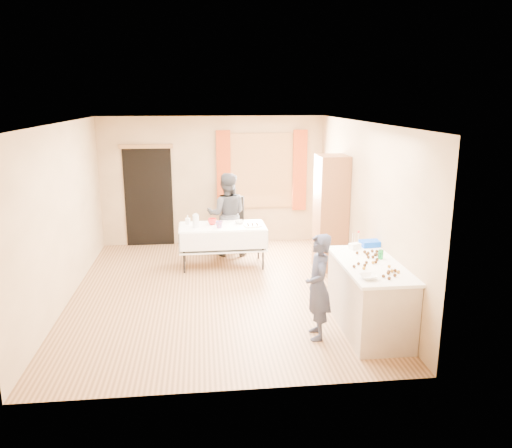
{
  "coord_description": "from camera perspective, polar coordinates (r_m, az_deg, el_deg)",
  "views": [
    {
      "loc": [
        -0.23,
        -7.34,
        2.95
      ],
      "look_at": [
        0.58,
        0.0,
        1.07
      ],
      "focal_mm": 35.0,
      "sensor_mm": 36.0,
      "label": 1
    }
  ],
  "objects": [
    {
      "name": "floor",
      "position": [
        7.92,
        -4.23,
        -7.74
      ],
      "size": [
        4.5,
        5.5,
        0.02
      ],
      "primitive_type": "cube",
      "color": "#9E7047",
      "rests_on": "ground"
    },
    {
      "name": "small_bowl",
      "position": [
        8.98,
        -1.9,
        0.24
      ],
      "size": [
        0.27,
        0.27,
        0.05
      ],
      "primitive_type": "imported",
      "rotation": [
        0.0,
        0.0,
        0.3
      ],
      "color": "white",
      "rests_on": "party_table"
    },
    {
      "name": "wall_front",
      "position": [
        4.88,
        -3.25,
        -5.58
      ],
      "size": [
        4.5,
        0.02,
        2.6
      ],
      "primitive_type": "cube",
      "color": "tan",
      "rests_on": "floor"
    },
    {
      "name": "foam_block",
      "position": [
        7.06,
        11.23,
        -2.5
      ],
      "size": [
        0.18,
        0.15,
        0.08
      ],
      "primitive_type": "cube",
      "rotation": [
        0.0,
        0.0,
        0.43
      ],
      "color": "white",
      "rests_on": "counter"
    },
    {
      "name": "wall_back",
      "position": [
        10.24,
        -4.96,
        4.92
      ],
      "size": [
        4.5,
        0.02,
        2.6
      ],
      "primitive_type": "cube",
      "color": "tan",
      "rests_on": "floor"
    },
    {
      "name": "wall_right",
      "position": [
        7.93,
        12.15,
        1.9
      ],
      "size": [
        0.02,
        5.5,
        2.6
      ],
      "primitive_type": "cube",
      "color": "tan",
      "rests_on": "floor"
    },
    {
      "name": "cup_rainbow",
      "position": [
        8.68,
        -4.23,
        -0.07
      ],
      "size": [
        0.14,
        0.14,
        0.12
      ],
      "primitive_type": "imported",
      "rotation": [
        0.0,
        0.0,
        0.05
      ],
      "color": "red",
      "rests_on": "party_table"
    },
    {
      "name": "party_table",
      "position": [
        8.95,
        -3.84,
        -2.04
      ],
      "size": [
        1.55,
        0.81,
        0.75
      ],
      "rotation": [
        0.0,
        0.0,
        0.02
      ],
      "color": "black",
      "rests_on": "floor"
    },
    {
      "name": "pastry_tray",
      "position": [
        8.78,
        -0.39,
        -0.2
      ],
      "size": [
        0.32,
        0.26,
        0.02
      ],
      "primitive_type": "cube",
      "rotation": [
        0.0,
        0.0,
        0.26
      ],
      "color": "white",
      "rests_on": "party_table"
    },
    {
      "name": "curtain_left",
      "position": [
        10.13,
        -3.72,
        5.99
      ],
      "size": [
        0.28,
        0.06,
        1.65
      ],
      "primitive_type": "cube",
      "color": "#A93D16",
      "rests_on": "wall_back"
    },
    {
      "name": "woman",
      "position": [
        9.49,
        -3.34,
        1.09
      ],
      "size": [
        0.89,
        0.76,
        1.59
      ],
      "primitive_type": "imported",
      "rotation": [
        0.0,
        0.0,
        3.04
      ],
      "color": "black",
      "rests_on": "floor"
    },
    {
      "name": "window_pane",
      "position": [
        10.23,
        0.66,
        6.1
      ],
      "size": [
        1.2,
        0.02,
        1.4
      ],
      "primitive_type": "cube",
      "color": "white",
      "rests_on": "wall_back"
    },
    {
      "name": "mixing_bowl",
      "position": [
        5.96,
        12.7,
        -5.9
      ],
      "size": [
        0.24,
        0.24,
        0.05
      ],
      "primitive_type": "imported",
      "rotation": [
        0.0,
        0.0,
        0.1
      ],
      "color": "white",
      "rests_on": "counter"
    },
    {
      "name": "counter",
      "position": [
        6.68,
        12.81,
        -8.09
      ],
      "size": [
        0.76,
        1.61,
        0.91
      ],
      "color": "#BBA995",
      "rests_on": "floor"
    },
    {
      "name": "chair",
      "position": [
        9.9,
        -2.9,
        -1.19
      ],
      "size": [
        0.57,
        0.57,
        1.07
      ],
      "rotation": [
        0.0,
        0.0,
        -0.39
      ],
      "color": "black",
      "rests_on": "floor"
    },
    {
      "name": "window_frame",
      "position": [
        10.24,
        0.65,
        6.11
      ],
      "size": [
        1.32,
        0.06,
        1.52
      ],
      "primitive_type": "cube",
      "color": "olive",
      "rests_on": "wall_back"
    },
    {
      "name": "wall_left",
      "position": [
        7.8,
        -21.25,
        1.04
      ],
      "size": [
        0.02,
        5.5,
        2.6
      ],
      "primitive_type": "cube",
      "color": "tan",
      "rests_on": "floor"
    },
    {
      "name": "ceiling",
      "position": [
        7.36,
        -4.61,
        11.54
      ],
      "size": [
        4.5,
        5.5,
        0.02
      ],
      "primitive_type": "cube",
      "color": "white",
      "rests_on": "floor"
    },
    {
      "name": "blue_basket",
      "position": [
        7.24,
        13.0,
        -2.17
      ],
      "size": [
        0.32,
        0.23,
        0.08
      ],
      "primitive_type": "cube",
      "rotation": [
        0.0,
        0.0,
        0.11
      ],
      "color": "blue",
      "rests_on": "counter"
    },
    {
      "name": "girl",
      "position": [
        6.28,
        7.11,
        -7.13
      ],
      "size": [
        0.53,
        0.37,
        1.35
      ],
      "primitive_type": "imported",
      "rotation": [
        0.0,
        0.0,
        -1.62
      ],
      "color": "#252943",
      "rests_on": "floor"
    },
    {
      "name": "doorway",
      "position": [
        10.32,
        -12.16,
        3.03
      ],
      "size": [
        0.95,
        0.04,
        2.0
      ],
      "primitive_type": "cube",
      "color": "black",
      "rests_on": "floor"
    },
    {
      "name": "pitcher",
      "position": [
        8.73,
        -6.9,
        0.29
      ],
      "size": [
        0.11,
        0.11,
        0.22
      ],
      "primitive_type": "cylinder",
      "rotation": [
        0.0,
        0.0,
        0.02
      ],
      "color": "silver",
      "rests_on": "party_table"
    },
    {
      "name": "soda_can",
      "position": [
        6.7,
        14.06,
        -3.39
      ],
      "size": [
        0.08,
        0.08,
        0.12
      ],
      "primitive_type": "cylinder",
      "rotation": [
        0.0,
        0.0,
        -0.35
      ],
      "color": "#167F32",
      "rests_on": "counter"
    },
    {
      "name": "curtain_right",
      "position": [
        10.32,
        5.02,
        6.11
      ],
      "size": [
        0.28,
        0.06,
        1.65
      ],
      "primitive_type": "cube",
      "color": "#A93D16",
      "rests_on": "wall_back"
    },
    {
      "name": "cup_red",
      "position": [
        8.92,
        -5.02,
        0.29
      ],
      "size": [
        0.24,
        0.24,
        0.12
      ],
      "primitive_type": "imported",
      "rotation": [
        0.0,
        0.0,
        -0.33
      ],
      "color": "red",
      "rests_on": "party_table"
    },
    {
      "name": "cake_balls",
      "position": [
        6.49,
        13.44,
        -4.3
      ],
      "size": [
        0.53,
        1.08,
        0.04
      ],
      "color": "#3F2314",
      "rests_on": "counter"
    },
    {
      "name": "cabinet",
      "position": [
        8.77,
        8.52,
        1.25
      ],
      "size": [
        0.5,
        0.6,
        2.0
      ],
      "primitive_type": "cube",
      "color": "brown",
      "rests_on": "floor"
    },
    {
      "name": "door_lintel",
      "position": [
        10.14,
        -12.48,
        8.66
      ],
      "size": [
        1.05,
        0.06,
        0.08
      ],
      "primitive_type": "cube",
      "color": "olive",
      "rests_on": "wall_back"
    },
    {
      "name": "bottle",
      "position": [
        8.99,
        -7.81,
        0.49
      ],
      "size": [
        0.11,
        0.11,
        0.16
      ],
      "primitive_type": "imported",
      "rotation": [
        0.0,
        0.0,
        -0.28
      ],
      "color": "white",
      "rests_on": "party_table"
    }
  ]
}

